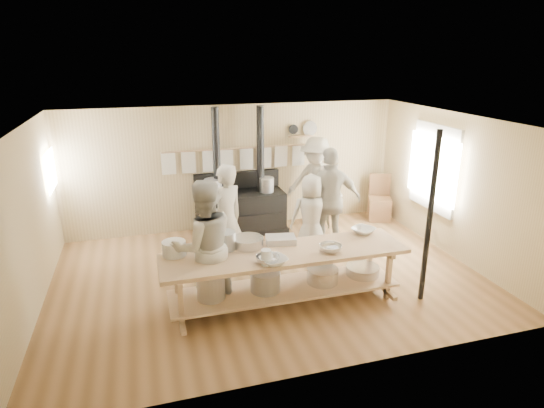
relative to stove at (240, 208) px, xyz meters
name	(u,v)px	position (x,y,z in m)	size (l,w,h in m)	color
ground	(268,276)	(0.01, -2.12, -0.52)	(7.00, 7.00, 0.00)	brown
room_shell	(268,184)	(0.01, -2.12, 1.10)	(7.00, 7.00, 7.00)	tan
window_right	(434,168)	(3.48, -1.52, 0.98)	(0.09, 1.50, 1.65)	beige
left_opening	(51,170)	(-3.44, -0.12, 1.08)	(0.00, 0.90, 0.90)	white
stove	(240,208)	(0.00, 0.00, 0.00)	(1.90, 0.75, 2.60)	black
towel_rail	(236,156)	(0.01, 0.28, 1.03)	(3.00, 0.04, 0.47)	tan
back_wall_shelf	(303,131)	(1.47, 0.32, 1.48)	(0.63, 0.14, 0.32)	tan
prep_table	(284,272)	(0.00, -3.02, 0.00)	(3.60, 0.90, 0.85)	tan
support_post	(430,219)	(2.06, -3.47, 0.78)	(0.08, 0.08, 2.60)	black
cook_far_left	(226,220)	(-0.62, -1.76, 0.43)	(0.69, 0.46, 1.90)	#B4AF9F
cook_left	(204,246)	(-1.13, -2.79, 0.46)	(0.95, 0.74, 1.96)	#B4AF9F
cook_center	(311,216)	(0.99, -1.50, 0.25)	(0.75, 0.49, 1.54)	#B4AF9F
cook_right	(330,201)	(1.38, -1.45, 0.48)	(1.17, 0.49, 1.99)	#B4AF9F
cook_by_window	(316,183)	(1.61, -0.17, 0.46)	(1.26, 0.73, 1.96)	#B4AF9F
chair	(379,207)	(3.16, -0.15, -0.22)	(0.62, 0.62, 1.01)	brown
bowl_white_a	(274,261)	(-0.27, -3.35, 0.37)	(0.37, 0.37, 0.09)	white
bowl_steel_a	(268,259)	(-0.34, -3.30, 0.38)	(0.33, 0.33, 0.10)	silver
bowl_white_b	(363,230)	(1.43, -2.69, 0.37)	(0.36, 0.36, 0.09)	white
bowl_steel_b	(331,248)	(0.64, -3.20, 0.38)	(0.33, 0.33, 0.10)	silver
roasting_pan	(281,240)	(0.04, -2.69, 0.38)	(0.44, 0.29, 0.10)	#B2B2B7
mixing_bowl_large	(248,242)	(-0.46, -2.69, 0.40)	(0.45, 0.45, 0.14)	silver
bucket_galv	(226,241)	(-0.80, -2.69, 0.47)	(0.29, 0.29, 0.27)	gray
deep_bowl_enamel	(174,248)	(-1.54, -2.69, 0.43)	(0.34, 0.34, 0.21)	white
pitcher	(266,257)	(-0.37, -3.35, 0.44)	(0.14, 0.14, 0.22)	white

